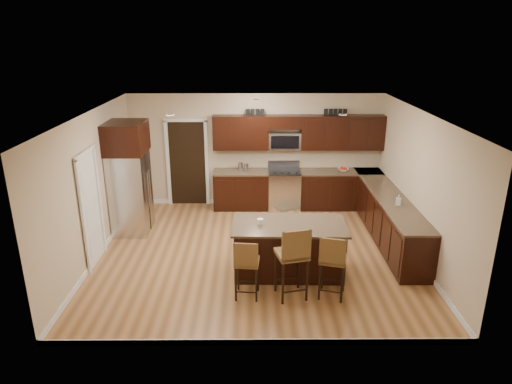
{
  "coord_description": "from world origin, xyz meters",
  "views": [
    {
      "loc": [
        -0.06,
        -7.91,
        4.03
      ],
      "look_at": [
        -0.01,
        0.4,
        1.11
      ],
      "focal_mm": 32.0,
      "sensor_mm": 36.0,
      "label": 1
    }
  ],
  "objects_px": {
    "range": "(284,189)",
    "island": "(289,250)",
    "stool_left": "(247,263)",
    "stool_mid": "(293,255)",
    "stool_right": "(333,260)",
    "refrigerator": "(129,177)"
  },
  "relations": [
    {
      "from": "stool_mid",
      "to": "refrigerator",
      "type": "distance_m",
      "value": 4.16
    },
    {
      "from": "range",
      "to": "stool_right",
      "type": "height_order",
      "value": "range"
    },
    {
      "from": "stool_left",
      "to": "island",
      "type": "bearing_deg",
      "value": 54.45
    },
    {
      "from": "stool_left",
      "to": "stool_right",
      "type": "height_order",
      "value": "stool_right"
    },
    {
      "from": "range",
      "to": "stool_mid",
      "type": "xyz_separation_m",
      "value": [
        -0.12,
        -4.02,
        0.3
      ]
    },
    {
      "from": "refrigerator",
      "to": "stool_left",
      "type": "bearing_deg",
      "value": -47.15
    },
    {
      "from": "island",
      "to": "refrigerator",
      "type": "height_order",
      "value": "refrigerator"
    },
    {
      "from": "stool_right",
      "to": "refrigerator",
      "type": "xyz_separation_m",
      "value": [
        -3.8,
        2.64,
        0.53
      ]
    },
    {
      "from": "range",
      "to": "island",
      "type": "height_order",
      "value": "range"
    },
    {
      "from": "stool_left",
      "to": "stool_right",
      "type": "distance_m",
      "value": 1.35
    },
    {
      "from": "range",
      "to": "stool_right",
      "type": "relative_size",
      "value": 1.02
    },
    {
      "from": "stool_left",
      "to": "stool_mid",
      "type": "distance_m",
      "value": 0.74
    },
    {
      "from": "stool_right",
      "to": "refrigerator",
      "type": "relative_size",
      "value": 0.46
    },
    {
      "from": "stool_mid",
      "to": "stool_right",
      "type": "relative_size",
      "value": 1.13
    },
    {
      "from": "stool_left",
      "to": "stool_mid",
      "type": "xyz_separation_m",
      "value": [
        0.73,
        -0.01,
        0.14
      ]
    },
    {
      "from": "island",
      "to": "stool_left",
      "type": "height_order",
      "value": "stool_left"
    },
    {
      "from": "stool_left",
      "to": "stool_right",
      "type": "bearing_deg",
      "value": 5.2
    },
    {
      "from": "island",
      "to": "stool_left",
      "type": "xyz_separation_m",
      "value": [
        -0.73,
        -0.84,
        0.2
      ]
    },
    {
      "from": "island",
      "to": "stool_left",
      "type": "relative_size",
      "value": 1.95
    },
    {
      "from": "stool_left",
      "to": "refrigerator",
      "type": "height_order",
      "value": "refrigerator"
    },
    {
      "from": "range",
      "to": "refrigerator",
      "type": "xyz_separation_m",
      "value": [
        -3.3,
        -1.37,
        0.74
      ]
    },
    {
      "from": "refrigerator",
      "to": "range",
      "type": "bearing_deg",
      "value": 22.51
    }
  ]
}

